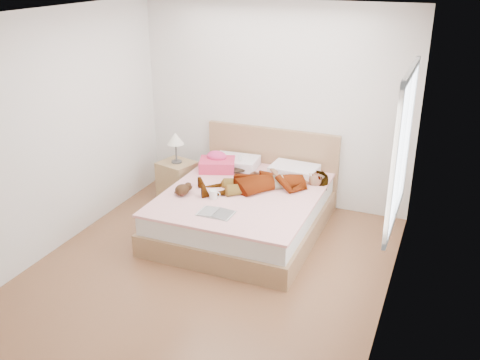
{
  "coord_description": "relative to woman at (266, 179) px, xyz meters",
  "views": [
    {
      "loc": [
        2.15,
        -4.37,
        3.06
      ],
      "look_at": [
        0.0,
        0.85,
        0.7
      ],
      "focal_mm": 40.0,
      "sensor_mm": 36.0,
      "label": 1
    }
  ],
  "objects": [
    {
      "name": "ground",
      "position": [
        -0.2,
        -1.18,
        -0.62
      ],
      "size": [
        4.0,
        4.0,
        0.0
      ],
      "primitive_type": "plane",
      "color": "#523019",
      "rests_on": "ground"
    },
    {
      "name": "woman",
      "position": [
        0.0,
        0.0,
        0.0
      ],
      "size": [
        1.67,
        1.4,
        0.22
      ],
      "primitive_type": "imported",
      "rotation": [
        0.0,
        0.0,
        -0.98
      ],
      "color": "white",
      "rests_on": "bed"
    },
    {
      "name": "hair",
      "position": [
        -0.57,
        0.45,
        -0.07
      ],
      "size": [
        0.47,
        0.57,
        0.08
      ],
      "primitive_type": "ellipsoid",
      "rotation": [
        0.0,
        0.0,
        0.07
      ],
      "color": "black",
      "rests_on": "bed"
    },
    {
      "name": "phone",
      "position": [
        -0.5,
        0.4,
        0.06
      ],
      "size": [
        0.08,
        0.1,
        0.05
      ],
      "primitive_type": "cube",
      "rotation": [
        0.44,
        0.0,
        0.59
      ],
      "color": "silver",
      "rests_on": "bed"
    },
    {
      "name": "room_shell",
      "position": [
        1.58,
        -0.88,
        0.88
      ],
      "size": [
        4.0,
        4.0,
        4.0
      ],
      "color": "white",
      "rests_on": "ground"
    },
    {
      "name": "bed",
      "position": [
        -0.2,
        -0.15,
        -0.35
      ],
      "size": [
        1.8,
        2.08,
        1.0
      ],
      "color": "brown",
      "rests_on": "ground"
    },
    {
      "name": "towel",
      "position": [
        -0.78,
        0.3,
        -0.02
      ],
      "size": [
        0.55,
        0.49,
        0.24
      ],
      "color": "#EA3F65",
      "rests_on": "bed"
    },
    {
      "name": "magazine",
      "position": [
        -0.25,
        -0.88,
        -0.1
      ],
      "size": [
        0.38,
        0.25,
        0.02
      ],
      "color": "silver",
      "rests_on": "bed"
    },
    {
      "name": "coffee_mug",
      "position": [
        -0.44,
        -0.53,
        -0.06
      ],
      "size": [
        0.14,
        0.1,
        0.1
      ],
      "color": "white",
      "rests_on": "bed"
    },
    {
      "name": "plush_toy",
      "position": [
        -0.81,
        -0.57,
        -0.04
      ],
      "size": [
        0.2,
        0.26,
        0.13
      ],
      "color": "black",
      "rests_on": "bed"
    },
    {
      "name": "nightstand",
      "position": [
        -1.35,
        0.26,
        -0.3
      ],
      "size": [
        0.53,
        0.49,
        0.96
      ],
      "color": "olive",
      "rests_on": "ground"
    }
  ]
}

